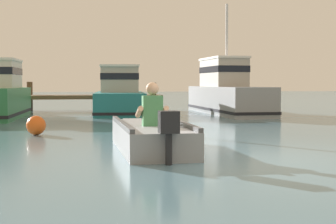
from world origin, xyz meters
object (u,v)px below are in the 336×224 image
rowboat_with_person (150,135)px  moored_boat_teal (120,96)px  mooring_buoy (36,125)px  moored_boat_grey (226,92)px

rowboat_with_person → moored_boat_teal: 10.73m
moored_boat_teal → mooring_buoy: bearing=-109.1°
rowboat_with_person → moored_boat_grey: 11.09m
moored_boat_teal → mooring_buoy: 8.19m
rowboat_with_person → mooring_buoy: (-2.14, 2.98, -0.03)m
moored_boat_teal → mooring_buoy: moored_boat_teal is taller
moored_boat_grey → mooring_buoy: (-6.76, -7.08, -0.60)m
rowboat_with_person → mooring_buoy: rowboat_with_person is taller
moored_boat_teal → moored_boat_grey: 4.14m
moored_boat_grey → mooring_buoy: size_ratio=14.75×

